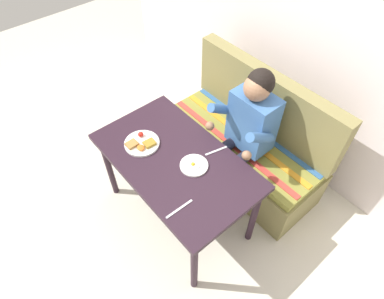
# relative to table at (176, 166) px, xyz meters

# --- Properties ---
(ground_plane) EXTENTS (8.00, 8.00, 0.00)m
(ground_plane) POSITION_rel_table_xyz_m (0.00, 0.00, -0.65)
(ground_plane) COLOR beige
(back_wall) EXTENTS (4.40, 0.10, 2.60)m
(back_wall) POSITION_rel_table_xyz_m (0.00, 1.27, 0.65)
(back_wall) COLOR silver
(back_wall) RESTS_ON ground
(table) EXTENTS (1.20, 0.70, 0.73)m
(table) POSITION_rel_table_xyz_m (0.00, 0.00, 0.00)
(table) COLOR #2A1A25
(table) RESTS_ON ground
(couch) EXTENTS (1.44, 0.56, 1.00)m
(couch) POSITION_rel_table_xyz_m (0.00, 0.76, -0.32)
(couch) COLOR olive
(couch) RESTS_ON ground
(person) EXTENTS (0.45, 0.61, 1.21)m
(person) POSITION_rel_table_xyz_m (0.11, 0.59, 0.09)
(person) COLOR #3B67A1
(person) RESTS_ON ground
(plate_breakfast) EXTENTS (0.25, 0.25, 0.05)m
(plate_breakfast) POSITION_rel_table_xyz_m (-0.27, -0.10, 0.10)
(plate_breakfast) COLOR white
(plate_breakfast) RESTS_ON table
(plate_eggs) EXTENTS (0.19, 0.19, 0.04)m
(plate_eggs) POSITION_rel_table_xyz_m (0.13, 0.06, 0.09)
(plate_eggs) COLOR white
(plate_eggs) RESTS_ON table
(fork) EXTENTS (0.05, 0.17, 0.00)m
(fork) POSITION_rel_table_xyz_m (0.13, 0.27, 0.08)
(fork) COLOR silver
(fork) RESTS_ON table
(knife) EXTENTS (0.02, 0.20, 0.00)m
(knife) POSITION_rel_table_xyz_m (0.32, -0.23, 0.08)
(knife) COLOR silver
(knife) RESTS_ON table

